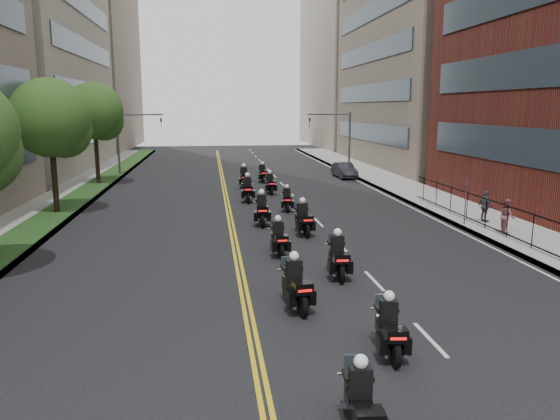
{
  "coord_description": "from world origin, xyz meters",
  "views": [
    {
      "loc": [
        -2.47,
        -7.93,
        6.05
      ],
      "look_at": [
        0.33,
        13.84,
        1.9
      ],
      "focal_mm": 35.0,
      "sensor_mm": 36.0,
      "label": 1
    }
  ],
  "objects_px": {
    "motorcycle_9": "(270,185)",
    "motorcycle_4": "(279,239)",
    "motorcycle_0": "(361,407)",
    "motorcycle_6": "(262,211)",
    "motorcycle_5": "(303,220)",
    "motorcycle_7": "(287,200)",
    "pedestrian_b": "(507,216)",
    "motorcycle_3": "(338,258)",
    "motorcycle_1": "(389,330)",
    "motorcycle_11": "(262,174)",
    "parked_sedan": "(344,170)",
    "motorcycle_10": "(244,178)",
    "motorcycle_2": "(295,286)",
    "motorcycle_8": "(248,190)",
    "pedestrian_c": "(485,206)"
  },
  "relations": [
    {
      "from": "motorcycle_9",
      "to": "motorcycle_7",
      "type": "bearing_deg",
      "value": -89.9
    },
    {
      "from": "motorcycle_5",
      "to": "motorcycle_6",
      "type": "height_order",
      "value": "motorcycle_6"
    },
    {
      "from": "motorcycle_2",
      "to": "motorcycle_6",
      "type": "height_order",
      "value": "motorcycle_6"
    },
    {
      "from": "motorcycle_7",
      "to": "pedestrian_b",
      "type": "height_order",
      "value": "pedestrian_b"
    },
    {
      "from": "motorcycle_6",
      "to": "motorcycle_11",
      "type": "distance_m",
      "value": 16.47
    },
    {
      "from": "motorcycle_3",
      "to": "motorcycle_8",
      "type": "bearing_deg",
      "value": 100.81
    },
    {
      "from": "motorcycle_9",
      "to": "parked_sedan",
      "type": "relative_size",
      "value": 0.57
    },
    {
      "from": "motorcycle_5",
      "to": "motorcycle_10",
      "type": "distance_m",
      "value": 15.96
    },
    {
      "from": "motorcycle_2",
      "to": "motorcycle_9",
      "type": "bearing_deg",
      "value": 78.13
    },
    {
      "from": "motorcycle_3",
      "to": "motorcycle_4",
      "type": "height_order",
      "value": "motorcycle_3"
    },
    {
      "from": "motorcycle_9",
      "to": "motorcycle_4",
      "type": "bearing_deg",
      "value": -97.48
    },
    {
      "from": "motorcycle_3",
      "to": "motorcycle_1",
      "type": "bearing_deg",
      "value": -88.32
    },
    {
      "from": "motorcycle_3",
      "to": "motorcycle_4",
      "type": "xyz_separation_m",
      "value": [
        -1.75,
        3.23,
        -0.04
      ]
    },
    {
      "from": "motorcycle_0",
      "to": "motorcycle_1",
      "type": "bearing_deg",
      "value": 67.97
    },
    {
      "from": "motorcycle_10",
      "to": "motorcycle_5",
      "type": "bearing_deg",
      "value": -85.21
    },
    {
      "from": "motorcycle_8",
      "to": "pedestrian_c",
      "type": "bearing_deg",
      "value": -34.74
    },
    {
      "from": "motorcycle_5",
      "to": "motorcycle_9",
      "type": "bearing_deg",
      "value": 87.03
    },
    {
      "from": "motorcycle_5",
      "to": "motorcycle_0",
      "type": "bearing_deg",
      "value": -99.9
    },
    {
      "from": "motorcycle_9",
      "to": "pedestrian_c",
      "type": "height_order",
      "value": "pedestrian_c"
    },
    {
      "from": "motorcycle_9",
      "to": "pedestrian_b",
      "type": "height_order",
      "value": "pedestrian_b"
    },
    {
      "from": "motorcycle_0",
      "to": "motorcycle_11",
      "type": "height_order",
      "value": "motorcycle_11"
    },
    {
      "from": "motorcycle_4",
      "to": "pedestrian_b",
      "type": "distance_m",
      "value": 11.29
    },
    {
      "from": "motorcycle_8",
      "to": "pedestrian_c",
      "type": "height_order",
      "value": "motorcycle_8"
    },
    {
      "from": "motorcycle_0",
      "to": "motorcycle_6",
      "type": "xyz_separation_m",
      "value": [
        -0.04,
        18.87,
        0.11
      ]
    },
    {
      "from": "motorcycle_2",
      "to": "motorcycle_9",
      "type": "xyz_separation_m",
      "value": [
        1.69,
        22.35,
        -0.03
      ]
    },
    {
      "from": "motorcycle_3",
      "to": "motorcycle_4",
      "type": "relative_size",
      "value": 1.07
    },
    {
      "from": "motorcycle_9",
      "to": "motorcycle_11",
      "type": "xyz_separation_m",
      "value": [
        0.06,
        6.17,
        0.0
      ]
    },
    {
      "from": "motorcycle_1",
      "to": "motorcycle_6",
      "type": "bearing_deg",
      "value": 101.28
    },
    {
      "from": "motorcycle_2",
      "to": "motorcycle_10",
      "type": "height_order",
      "value": "motorcycle_10"
    },
    {
      "from": "motorcycle_5",
      "to": "motorcycle_11",
      "type": "height_order",
      "value": "motorcycle_5"
    },
    {
      "from": "motorcycle_9",
      "to": "motorcycle_0",
      "type": "bearing_deg",
      "value": -95.43
    },
    {
      "from": "motorcycle_0",
      "to": "motorcycle_9",
      "type": "bearing_deg",
      "value": 91.36
    },
    {
      "from": "motorcycle_7",
      "to": "motorcycle_11",
      "type": "xyz_separation_m",
      "value": [
        -0.23,
        12.68,
        0.05
      ]
    },
    {
      "from": "motorcycle_2",
      "to": "motorcycle_7",
      "type": "relative_size",
      "value": 1.12
    },
    {
      "from": "motorcycle_8",
      "to": "motorcycle_3",
      "type": "bearing_deg",
      "value": -81.0
    },
    {
      "from": "motorcycle_7",
      "to": "pedestrian_b",
      "type": "bearing_deg",
      "value": -35.29
    },
    {
      "from": "motorcycle_0",
      "to": "motorcycle_7",
      "type": "height_order",
      "value": "motorcycle_0"
    },
    {
      "from": "motorcycle_5",
      "to": "motorcycle_6",
      "type": "distance_m",
      "value": 3.03
    },
    {
      "from": "motorcycle_1",
      "to": "motorcycle_7",
      "type": "xyz_separation_m",
      "value": [
        0.17,
        19.27,
        -0.02
      ]
    },
    {
      "from": "motorcycle_1",
      "to": "motorcycle_3",
      "type": "xyz_separation_m",
      "value": [
        0.2,
        6.34,
        0.06
      ]
    },
    {
      "from": "motorcycle_3",
      "to": "motorcycle_8",
      "type": "xyz_separation_m",
      "value": [
        -2.11,
        16.4,
        0.05
      ]
    },
    {
      "from": "motorcycle_2",
      "to": "motorcycle_8",
      "type": "xyz_separation_m",
      "value": [
        -0.1,
        19.32,
        0.05
      ]
    },
    {
      "from": "motorcycle_11",
      "to": "pedestrian_c",
      "type": "height_order",
      "value": "pedestrian_c"
    },
    {
      "from": "motorcycle_3",
      "to": "motorcycle_5",
      "type": "relative_size",
      "value": 0.99
    },
    {
      "from": "motorcycle_8",
      "to": "motorcycle_11",
      "type": "height_order",
      "value": "motorcycle_8"
    },
    {
      "from": "motorcycle_6",
      "to": "motorcycle_10",
      "type": "bearing_deg",
      "value": 92.6
    },
    {
      "from": "motorcycle_6",
      "to": "motorcycle_7",
      "type": "relative_size",
      "value": 1.19
    },
    {
      "from": "motorcycle_5",
      "to": "pedestrian_b",
      "type": "height_order",
      "value": "pedestrian_b"
    },
    {
      "from": "motorcycle_6",
      "to": "pedestrian_c",
      "type": "relative_size",
      "value": 1.52
    },
    {
      "from": "motorcycle_0",
      "to": "motorcycle_4",
      "type": "bearing_deg",
      "value": 93.95
    }
  ]
}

